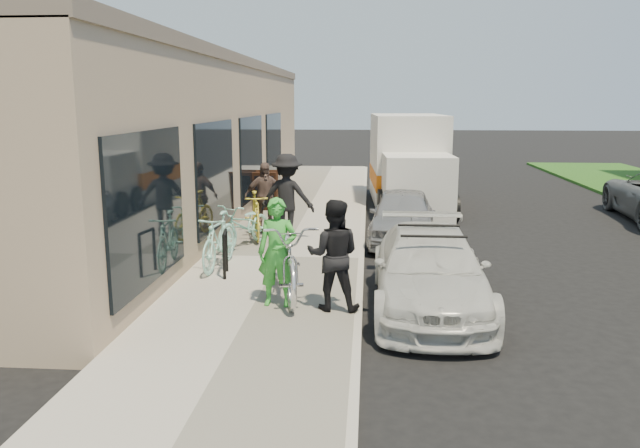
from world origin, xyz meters
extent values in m
plane|color=black|center=(0.00, 0.00, 0.00)|extent=(120.00, 120.00, 0.00)
cube|color=#9F998F|center=(-2.00, 3.00, 0.07)|extent=(3.00, 34.00, 0.15)
cube|color=#A49F96|center=(-0.45, 3.00, 0.07)|extent=(0.12, 34.00, 0.13)
cube|color=tan|center=(-5.25, 8.00, 2.00)|extent=(3.50, 20.00, 4.00)
cube|color=#6E6053|center=(-5.25, 8.00, 4.10)|extent=(3.60, 20.00, 0.25)
cube|color=black|center=(-3.48, 0.00, 1.60)|extent=(0.06, 3.00, 2.20)
cube|color=black|center=(-3.48, 4.00, 1.60)|extent=(0.06, 3.00, 2.20)
cube|color=black|center=(-3.48, 8.00, 1.60)|extent=(0.06, 3.00, 2.20)
cube|color=black|center=(-3.48, 12.00, 1.60)|extent=(0.06, 3.00, 2.20)
cylinder|color=black|center=(-2.73, 1.37, 0.52)|extent=(0.05, 0.05, 0.75)
cylinder|color=black|center=(-2.80, 1.86, 0.52)|extent=(0.05, 0.05, 0.75)
cylinder|color=black|center=(-2.76, 1.62, 0.90)|extent=(0.13, 0.50, 0.05)
cube|color=black|center=(-3.14, 7.98, 0.69)|extent=(0.66, 0.30, 1.07)
cube|color=black|center=(-3.16, 8.37, 0.69)|extent=(0.66, 0.30, 1.07)
cube|color=black|center=(-3.14, 7.95, 0.75)|extent=(0.53, 0.20, 0.77)
imported|color=silver|center=(0.61, 0.57, 0.60)|extent=(1.72, 4.12, 1.19)
cylinder|color=black|center=(0.61, 0.12, 1.21)|extent=(0.94, 0.04, 0.04)
cylinder|color=black|center=(0.61, 0.92, 1.21)|extent=(0.94, 0.04, 0.04)
imported|color=#939398|center=(0.44, 5.11, 0.60)|extent=(1.68, 3.60, 1.19)
cube|color=silver|center=(0.98, 7.98, 0.85)|extent=(1.88, 1.88, 1.71)
cube|color=black|center=(0.98, 7.98, 1.21)|extent=(1.66, 0.14, 0.81)
cube|color=silver|center=(0.84, 10.67, 1.39)|extent=(2.25, 3.87, 2.61)
cube|color=#D05D0C|center=(0.84, 10.67, 0.81)|extent=(2.27, 3.89, 0.49)
cylinder|color=black|center=(0.10, 7.48, 0.36)|extent=(0.26, 0.73, 0.72)
cylinder|color=black|center=(1.90, 7.57, 0.36)|extent=(0.26, 0.73, 0.72)
cylinder|color=black|center=(0.05, 8.47, 0.36)|extent=(0.26, 0.73, 0.72)
cylinder|color=black|center=(1.85, 8.56, 0.36)|extent=(0.26, 0.73, 0.72)
cylinder|color=black|center=(-0.12, 11.88, 0.36)|extent=(0.26, 0.73, 0.72)
cylinder|color=black|center=(1.68, 11.97, 0.36)|extent=(0.26, 0.73, 0.72)
imported|color=silver|center=(-1.56, 0.58, 0.75)|extent=(1.29, 2.39, 1.19)
imported|color=green|center=(-1.63, 0.11, 0.95)|extent=(0.60, 0.41, 1.60)
imported|color=black|center=(-0.81, 0.00, 0.95)|extent=(0.81, 0.64, 1.60)
imported|color=#96E0CC|center=(-2.99, 2.08, 0.65)|extent=(0.64, 1.70, 1.00)
imported|color=#96E0CC|center=(-2.84, 3.71, 0.61)|extent=(1.25, 1.87, 0.93)
imported|color=gold|center=(-2.77, 4.58, 0.65)|extent=(0.87, 1.74, 1.01)
imported|color=black|center=(-2.09, 4.68, 1.07)|extent=(1.28, 0.84, 1.84)
imported|color=brown|center=(-2.69, 5.33, 0.95)|extent=(1.01, 0.66, 1.59)
camera|label=1|loc=(-0.33, -8.62, 3.11)|focal=35.00mm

